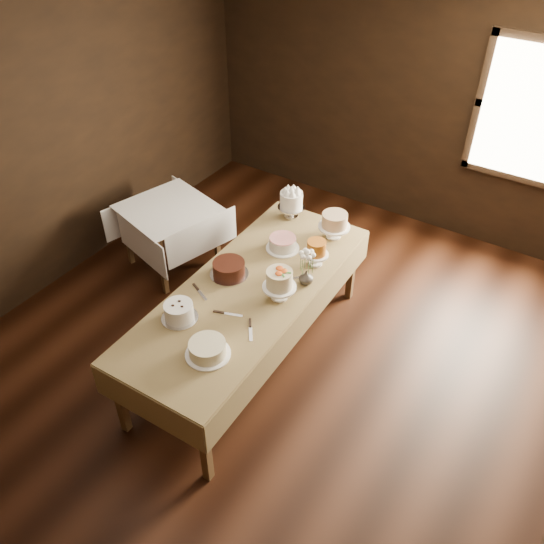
{
  "coord_description": "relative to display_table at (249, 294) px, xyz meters",
  "views": [
    {
      "loc": [
        1.96,
        -2.82,
        3.86
      ],
      "look_at": [
        0.0,
        0.2,
        0.95
      ],
      "focal_mm": 37.4,
      "sensor_mm": 36.0,
      "label": 1
    }
  ],
  "objects": [
    {
      "name": "floor",
      "position": [
        0.14,
        -0.07,
        -0.74
      ],
      "size": [
        5.0,
        6.0,
        0.01
      ],
      "primitive_type": "cube",
      "color": "black",
      "rests_on": "ground"
    },
    {
      "name": "cake_caramel",
      "position": [
        0.3,
        0.59,
        0.17
      ],
      "size": [
        0.22,
        0.22,
        0.25
      ],
      "color": "white",
      "rests_on": "display_table"
    },
    {
      "name": "side_table",
      "position": [
        -1.47,
        0.66,
        -0.1
      ],
      "size": [
        1.06,
        1.06,
        0.73
      ],
      "rotation": [
        0.0,
        0.0,
        -0.27
      ],
      "color": "#483019",
      "rests_on": "ground"
    },
    {
      "name": "flower_bouquet",
      "position": [
        0.36,
        0.31,
        0.3
      ],
      "size": [
        0.14,
        0.14,
        0.2
      ],
      "primitive_type": null,
      "color": "white",
      "rests_on": "flower_vase"
    },
    {
      "name": "cake_chocolate",
      "position": [
        -0.24,
        0.06,
        0.12
      ],
      "size": [
        0.33,
        0.33,
        0.13
      ],
      "color": "silver",
      "rests_on": "display_table"
    },
    {
      "name": "cake_server_a",
      "position": [
        0.08,
        -0.33,
        0.06
      ],
      "size": [
        0.23,
        0.11,
        0.01
      ],
      "primitive_type": "cube",
      "rotation": [
        0.0,
        0.0,
        0.35
      ],
      "color": "silver",
      "rests_on": "display_table"
    },
    {
      "name": "wall_left",
      "position": [
        -2.36,
        -0.07,
        0.66
      ],
      "size": [
        0.02,
        6.0,
        2.8
      ],
      "primitive_type": "cube",
      "color": "black",
      "rests_on": "ground"
    },
    {
      "name": "cake_swirl",
      "position": [
        -0.24,
        -0.59,
        0.13
      ],
      "size": [
        0.3,
        0.3,
        0.15
      ],
      "color": "silver",
      "rests_on": "display_table"
    },
    {
      "name": "cake_flowers",
      "position": [
        0.27,
        0.04,
        0.18
      ],
      "size": [
        0.28,
        0.28,
        0.28
      ],
      "color": "white",
      "rests_on": "display_table"
    },
    {
      "name": "cake_meringue",
      "position": [
        -0.27,
        1.11,
        0.19
      ],
      "size": [
        0.29,
        0.29,
        0.28
      ],
      "color": "silver",
      "rests_on": "display_table"
    },
    {
      "name": "display_table",
      "position": [
        0.0,
        0.0,
        0.0
      ],
      "size": [
        1.06,
        2.6,
        0.8
      ],
      "rotation": [
        0.0,
        0.0,
        0.02
      ],
      "color": "#483019",
      "rests_on": "ground"
    },
    {
      "name": "cake_lattice",
      "position": [
        -0.06,
        0.62,
        0.11
      ],
      "size": [
        0.3,
        0.3,
        0.11
      ],
      "color": "white",
      "rests_on": "display_table"
    },
    {
      "name": "window",
      "position": [
        1.44,
        2.87,
        0.86
      ],
      "size": [
        1.1,
        0.05,
        1.3
      ],
      "primitive_type": "cube",
      "color": "#FFEABF",
      "rests_on": "wall_back"
    },
    {
      "name": "wall_back",
      "position": [
        0.14,
        2.93,
        0.66
      ],
      "size": [
        5.0,
        0.02,
        2.8
      ],
      "primitive_type": "cube",
      "color": "black",
      "rests_on": "ground"
    },
    {
      "name": "cake_speckled",
      "position": [
        0.24,
        1.04,
        0.17
      ],
      "size": [
        0.31,
        0.31,
        0.26
      ],
      "color": "white",
      "rests_on": "display_table"
    },
    {
      "name": "cake_server_d",
      "position": [
        0.28,
        0.35,
        0.06
      ],
      "size": [
        0.18,
        0.19,
        0.01
      ],
      "primitive_type": "cube",
      "rotation": [
        0.0,
        0.0,
        0.82
      ],
      "color": "silver",
      "rests_on": "display_table"
    },
    {
      "name": "cake_server_e",
      "position": [
        -0.27,
        -0.28,
        0.06
      ],
      "size": [
        0.23,
        0.12,
        0.01
      ],
      "primitive_type": "cube",
      "rotation": [
        0.0,
        0.0,
        -0.44
      ],
      "color": "silver",
      "rests_on": "display_table"
    },
    {
      "name": "cake_cream",
      "position": [
        0.17,
        -0.77,
        0.11
      ],
      "size": [
        0.33,
        0.33,
        0.12
      ],
      "color": "white",
      "rests_on": "display_table"
    },
    {
      "name": "ceiling",
      "position": [
        0.14,
        -0.07,
        2.06
      ],
      "size": [
        5.0,
        6.0,
        0.01
      ],
      "primitive_type": "cube",
      "color": "beige",
      "rests_on": "wall_back"
    },
    {
      "name": "flower_vase",
      "position": [
        0.36,
        0.31,
        0.12
      ],
      "size": [
        0.12,
        0.12,
        0.13
      ],
      "primitive_type": "imported",
      "rotation": [
        0.0,
        0.0,
        4.74
      ],
      "color": "#2D2823",
      "rests_on": "display_table"
    },
    {
      "name": "cake_server_b",
      "position": [
        0.32,
        -0.43,
        0.06
      ],
      "size": [
        0.16,
        0.21,
        0.01
      ],
      "primitive_type": "cube",
      "rotation": [
        0.0,
        0.0,
        -0.93
      ],
      "color": "silver",
      "rests_on": "display_table"
    }
  ]
}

